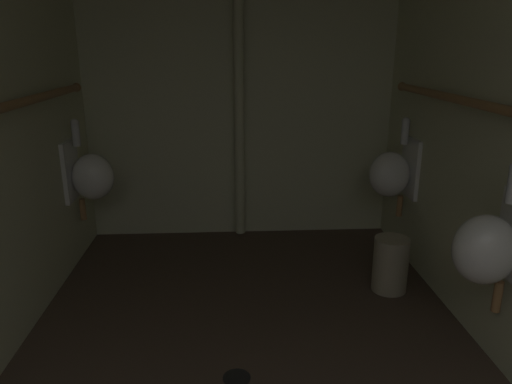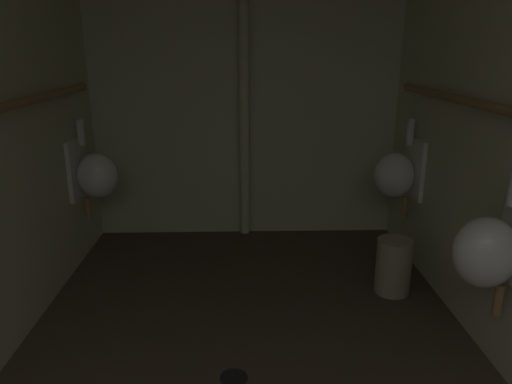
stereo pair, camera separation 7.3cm
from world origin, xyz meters
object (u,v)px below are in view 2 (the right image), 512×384
object	(u,v)px
urinal_left_mid	(95,174)
urinal_right_far	(397,174)
urinal_right_mid	(490,250)
floor_drain	(234,377)
standpipe_back_wall	(244,92)
waste_bin	(393,266)

from	to	relation	value
urinal_left_mid	urinal_right_far	xyz separation A→B (m)	(2.24, -0.06, 0.00)
urinal_right_mid	floor_drain	distance (m)	1.37
standpipe_back_wall	floor_drain	size ratio (longest dim) A/B	17.22
floor_drain	urinal_right_mid	bearing A→B (deg)	-0.17
standpipe_back_wall	waste_bin	distance (m)	1.77
standpipe_back_wall	floor_drain	bearing A→B (deg)	-92.15
urinal_left_mid	urinal_right_mid	world-z (taller)	same
urinal_left_mid	waste_bin	xyz separation A→B (m)	(2.09, -0.59, -0.49)
floor_drain	urinal_left_mid	bearing A→B (deg)	125.82
urinal_right_mid	standpipe_back_wall	size ratio (longest dim) A/B	0.31
urinal_left_mid	urinal_right_mid	size ratio (longest dim) A/B	1.00
floor_drain	urinal_right_far	bearing A→B (deg)	49.04
standpipe_back_wall	waste_bin	world-z (taller)	standpipe_back_wall
urinal_left_mid	waste_bin	size ratio (longest dim) A/B	2.03
urinal_left_mid	standpipe_back_wall	distance (m)	1.32
urinal_right_far	standpipe_back_wall	size ratio (longest dim) A/B	0.31
urinal_right_far	floor_drain	size ratio (longest dim) A/B	5.39
urinal_right_mid	standpipe_back_wall	bearing A→B (deg)	120.73
urinal_right_mid	urinal_right_far	world-z (taller)	same
urinal_right_far	waste_bin	xyz separation A→B (m)	(-0.15, -0.53, -0.49)
urinal_right_mid	urinal_right_far	bearing A→B (deg)	90.00
waste_bin	urinal_right_mid	bearing A→B (deg)	-80.03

